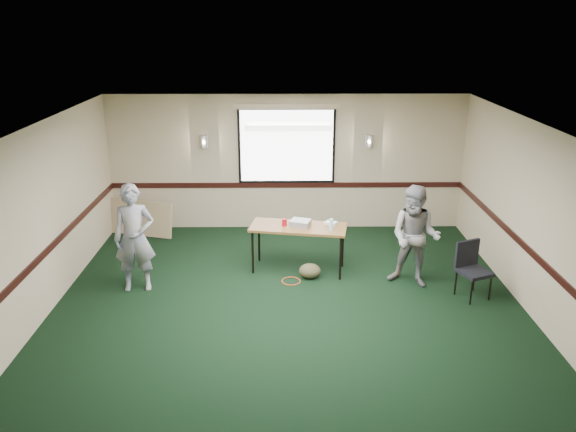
{
  "coord_description": "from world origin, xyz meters",
  "views": [
    {
      "loc": [
        -0.08,
        -6.81,
        4.1
      ],
      "look_at": [
        0.0,
        1.3,
        1.2
      ],
      "focal_mm": 35.0,
      "sensor_mm": 36.0,
      "label": 1
    }
  ],
  "objects_px": {
    "folding_table": "(298,229)",
    "person_left": "(135,238)",
    "projector": "(300,223)",
    "person_right": "(415,237)",
    "conference_chair": "(471,265)"
  },
  "relations": [
    {
      "from": "folding_table",
      "to": "person_left",
      "type": "bearing_deg",
      "value": -155.5
    },
    {
      "from": "folding_table",
      "to": "projector",
      "type": "xyz_separation_m",
      "value": [
        0.03,
        0.01,
        0.11
      ]
    },
    {
      "from": "folding_table",
      "to": "person_left",
      "type": "height_order",
      "value": "person_left"
    },
    {
      "from": "folding_table",
      "to": "person_right",
      "type": "height_order",
      "value": "person_right"
    },
    {
      "from": "folding_table",
      "to": "conference_chair",
      "type": "relative_size",
      "value": 1.93
    },
    {
      "from": "person_left",
      "to": "folding_table",
      "type": "bearing_deg",
      "value": 7.26
    },
    {
      "from": "conference_chair",
      "to": "person_left",
      "type": "relative_size",
      "value": 0.51
    },
    {
      "from": "projector",
      "to": "person_right",
      "type": "xyz_separation_m",
      "value": [
        1.79,
        -0.57,
        -0.02
      ]
    },
    {
      "from": "folding_table",
      "to": "projector",
      "type": "height_order",
      "value": "projector"
    },
    {
      "from": "folding_table",
      "to": "person_right",
      "type": "distance_m",
      "value": 1.91
    },
    {
      "from": "conference_chair",
      "to": "person_left",
      "type": "distance_m",
      "value": 5.19
    },
    {
      "from": "person_left",
      "to": "person_right",
      "type": "distance_m",
      "value": 4.38
    },
    {
      "from": "projector",
      "to": "conference_chair",
      "type": "bearing_deg",
      "value": -1.95
    },
    {
      "from": "conference_chair",
      "to": "folding_table",
      "type": "bearing_deg",
      "value": 137.74
    },
    {
      "from": "conference_chair",
      "to": "person_right",
      "type": "relative_size",
      "value": 0.53
    }
  ]
}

